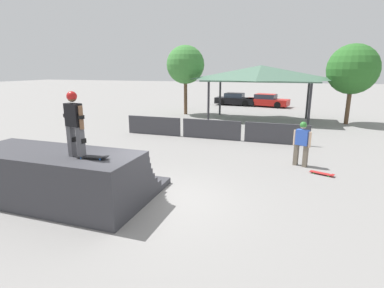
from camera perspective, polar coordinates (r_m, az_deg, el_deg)
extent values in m
plane|color=gray|center=(8.91, -6.18, -10.83)|extent=(160.00, 160.00, 0.00)
cube|color=#38383D|center=(10.11, -21.45, -8.07)|extent=(5.05, 3.39, 0.19)
cube|color=#38383D|center=(9.79, -22.92, -7.76)|extent=(5.05, 2.66, 0.19)
cube|color=#38383D|center=(9.63, -23.55, -6.97)|extent=(5.05, 2.39, 0.19)
cube|color=#38383D|center=(9.51, -24.03, -6.07)|extent=(5.05, 2.21, 0.19)
cube|color=#38383D|center=(9.41, -24.41, -5.11)|extent=(5.05, 2.08, 0.19)
cube|color=#38383D|center=(9.32, -24.71, -4.09)|extent=(5.05, 1.99, 0.19)
cube|color=#38383D|center=(9.24, -24.97, -3.03)|extent=(5.05, 1.93, 0.19)
cube|color=#38383D|center=(9.18, -25.16, -1.93)|extent=(5.05, 1.89, 0.19)
cylinder|color=silver|center=(9.83, -21.50, -0.20)|extent=(4.95, 0.07, 0.07)
cube|color=#4C4C51|center=(8.11, -20.42, 0.23)|extent=(0.18, 0.18, 0.82)
cube|color=black|center=(8.12, -20.28, 0.61)|extent=(0.22, 0.18, 0.12)
cube|color=#4C4C51|center=(8.38, -21.96, 0.53)|extent=(0.18, 0.18, 0.82)
cube|color=black|center=(8.39, -21.83, 0.90)|extent=(0.22, 0.18, 0.12)
cube|color=black|center=(8.12, -21.64, 5.18)|extent=(0.48, 0.31, 0.58)
cylinder|color=brown|center=(7.91, -20.37, 4.74)|extent=(0.13, 0.13, 0.58)
cylinder|color=black|center=(7.91, -20.38, 4.82)|extent=(0.19, 0.19, 0.09)
cylinder|color=brown|center=(8.34, -22.78, 4.97)|extent=(0.13, 0.13, 0.58)
cylinder|color=black|center=(8.34, -22.79, 5.04)|extent=(0.19, 0.19, 0.09)
sphere|color=brown|center=(8.07, -21.92, 8.23)|extent=(0.22, 0.22, 0.22)
sphere|color=#B21919|center=(8.07, -21.94, 8.43)|extent=(0.25, 0.25, 0.25)
cylinder|color=blue|center=(8.00, -16.67, -2.49)|extent=(0.06, 0.04, 0.05)
cylinder|color=blue|center=(7.88, -17.13, -2.77)|extent=(0.06, 0.04, 0.05)
cylinder|color=blue|center=(8.24, -19.84, -2.25)|extent=(0.06, 0.04, 0.05)
cylinder|color=blue|center=(8.13, -20.33, -2.52)|extent=(0.06, 0.04, 0.05)
cube|color=black|center=(8.05, -18.54, -2.28)|extent=(0.85, 0.31, 0.02)
cube|color=black|center=(7.87, -16.12, -2.32)|extent=(0.13, 0.21, 0.02)
cube|color=#6B6051|center=(12.63, 19.19, -1.91)|extent=(0.21, 0.21, 0.86)
cube|color=#6B6051|center=(12.50, 20.78, -2.21)|extent=(0.21, 0.21, 0.86)
cube|color=blue|center=(12.39, 20.26, 1.20)|extent=(0.52, 0.39, 0.61)
cylinder|color=beige|center=(12.50, 19.02, 1.18)|extent=(0.15, 0.15, 0.61)
cylinder|color=beige|center=(12.30, 21.49, 0.77)|extent=(0.15, 0.15, 0.61)
sphere|color=beige|center=(12.30, 20.44, 3.27)|extent=(0.24, 0.24, 0.24)
sphere|color=#337F33|center=(12.30, 20.46, 3.41)|extent=(0.26, 0.26, 0.26)
cylinder|color=green|center=(11.93, 24.72, -5.40)|extent=(0.06, 0.05, 0.05)
cylinder|color=green|center=(11.80, 24.55, -5.58)|extent=(0.06, 0.05, 0.05)
cylinder|color=green|center=(12.05, 22.37, -4.97)|extent=(0.06, 0.05, 0.05)
cylinder|color=green|center=(11.92, 22.18, -5.15)|extent=(0.06, 0.05, 0.05)
cube|color=#B22323|center=(11.91, 23.46, -5.12)|extent=(0.84, 0.47, 0.02)
cube|color=#B22323|center=(11.82, 25.24, -5.35)|extent=(0.16, 0.22, 0.02)
cube|color=#3D3D42|center=(17.63, -7.24, 3.49)|extent=(3.25, 0.12, 1.05)
cube|color=#3D3D42|center=(16.44, 3.70, 2.81)|extent=(3.25, 0.12, 1.05)
cube|color=#3D3D42|center=(15.93, 15.81, 1.93)|extent=(3.25, 0.12, 1.05)
cylinder|color=#2D2D33|center=(21.85, 3.16, 8.02)|extent=(0.16, 0.16, 2.86)
cylinder|color=#2D2D33|center=(21.09, 21.50, 6.85)|extent=(0.16, 0.16, 2.86)
cylinder|color=#2D2D33|center=(25.31, 5.36, 8.82)|extent=(0.16, 0.16, 2.86)
cylinder|color=#2D2D33|center=(24.66, 21.16, 7.80)|extent=(0.16, 0.16, 2.86)
cube|color=#4C705B|center=(22.87, 12.91, 11.68)|extent=(8.05, 4.23, 0.10)
pyramid|color=#4C705B|center=(22.86, 12.99, 13.11)|extent=(7.89, 4.14, 1.04)
cylinder|color=brown|center=(25.40, -1.23, 9.02)|extent=(0.28, 0.28, 2.96)
sphere|color=#3D7F38|center=(25.30, -1.26, 14.88)|extent=(3.10, 3.10, 3.10)
cylinder|color=brown|center=(23.40, 27.58, 6.45)|extent=(0.28, 0.28, 2.52)
sphere|color=#2D6B28|center=(23.27, 28.28, 12.44)|extent=(3.32, 3.32, 3.32)
cube|color=black|center=(32.23, 8.23, 8.19)|extent=(4.20, 1.90, 0.62)
cube|color=#283342|center=(32.21, 8.07, 9.15)|extent=(1.99, 1.50, 0.46)
cube|color=black|center=(32.19, 8.09, 9.56)|extent=(1.90, 1.46, 0.04)
cylinder|color=black|center=(32.70, 10.69, 7.88)|extent=(0.65, 0.24, 0.64)
cylinder|color=black|center=(31.25, 10.12, 7.63)|extent=(0.65, 0.24, 0.64)
cylinder|color=black|center=(33.29, 6.43, 8.14)|extent=(0.65, 0.24, 0.64)
cylinder|color=black|center=(31.87, 5.68, 7.90)|extent=(0.65, 0.24, 0.64)
cube|color=red|center=(31.53, 14.01, 7.79)|extent=(4.57, 2.54, 0.62)
cube|color=#283342|center=(31.51, 13.87, 8.77)|extent=(2.25, 1.82, 0.46)
cube|color=red|center=(31.49, 13.89, 9.19)|extent=(2.15, 1.77, 0.04)
cylinder|color=black|center=(31.99, 16.68, 7.40)|extent=(0.67, 0.32, 0.64)
cylinder|color=black|center=(30.45, 15.97, 7.14)|extent=(0.67, 0.32, 0.64)
cylinder|color=black|center=(32.68, 12.14, 7.81)|extent=(0.67, 0.32, 0.64)
cylinder|color=black|center=(31.18, 11.24, 7.56)|extent=(0.67, 0.32, 0.64)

